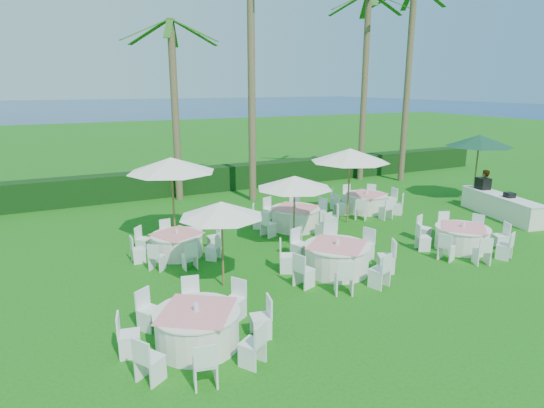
{
  "coord_description": "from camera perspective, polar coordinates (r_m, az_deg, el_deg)",
  "views": [
    {
      "loc": [
        -6.94,
        -9.11,
        5.08
      ],
      "look_at": [
        -0.63,
        3.87,
        1.3
      ],
      "focal_mm": 30.0,
      "sensor_mm": 36.0,
      "label": 1
    }
  ],
  "objects": [
    {
      "name": "buffet_table",
      "position": [
        20.17,
        26.7,
        -0.12
      ],
      "size": [
        1.55,
        3.91,
        1.36
      ],
      "color": "white",
      "rests_on": "ground"
    },
    {
      "name": "banquet_table_b",
      "position": [
        12.89,
        8.12,
        -6.65
      ],
      "size": [
        3.16,
        3.16,
        0.97
      ],
      "color": "white",
      "rests_on": "ground"
    },
    {
      "name": "umbrella_d",
      "position": [
        17.06,
        9.77,
        6.05
      ],
      "size": [
        2.93,
        2.93,
        2.83
      ],
      "color": "brown",
      "rests_on": "ground"
    },
    {
      "name": "ground",
      "position": [
        12.53,
        10.51,
        -9.51
      ],
      "size": [
        120.0,
        120.0,
        0.0
      ],
      "primitive_type": "plane",
      "color": "#145F10",
      "rests_on": "ground"
    },
    {
      "name": "palm_c",
      "position": [
        20.18,
        -2.62,
        17.65
      ],
      "size": [
        4.19,
        4.39,
        11.3
      ],
      "color": "brown",
      "rests_on": "ground"
    },
    {
      "name": "umbrella_c",
      "position": [
        15.22,
        -12.53,
        4.81
      ],
      "size": [
        2.91,
        2.91,
        2.81
      ],
      "color": "brown",
      "rests_on": "ground"
    },
    {
      "name": "banquet_table_d",
      "position": [
        14.28,
        -11.79,
        -4.92
      ],
      "size": [
        2.76,
        2.76,
        0.85
      ],
      "color": "white",
      "rests_on": "ground"
    },
    {
      "name": "banquet_table_f",
      "position": [
        19.2,
        11.73,
        0.23
      ],
      "size": [
        2.96,
        2.96,
        0.91
      ],
      "color": "white",
      "rests_on": "ground"
    },
    {
      "name": "palm_e",
      "position": [
        25.48,
        16.69,
        14.99
      ],
      "size": [
        4.4,
        4.01,
        10.02
      ],
      "color": "brown",
      "rests_on": "ground"
    },
    {
      "name": "umbrella_green",
      "position": [
        22.17,
        24.58,
        7.23
      ],
      "size": [
        2.86,
        2.86,
        2.97
      ],
      "color": "brown",
      "rests_on": "ground"
    },
    {
      "name": "banquet_table_e",
      "position": [
        16.58,
        2.94,
        -1.7
      ],
      "size": [
        3.08,
        3.08,
        0.94
      ],
      "color": "white",
      "rests_on": "ground"
    },
    {
      "name": "hedge",
      "position": [
        22.67,
        -7.59,
        3.15
      ],
      "size": [
        34.0,
        1.0,
        1.2
      ],
      "primitive_type": "cube",
      "color": "black",
      "rests_on": "ground"
    },
    {
      "name": "staff_person",
      "position": [
        21.28,
        24.95,
        1.74
      ],
      "size": [
        0.68,
        0.53,
        1.64
      ],
      "primitive_type": "imported",
      "rotation": [
        0.0,
        0.0,
        3.39
      ],
      "color": "gray",
      "rests_on": "ground"
    },
    {
      "name": "umbrella_b",
      "position": [
        14.4,
        2.84,
        2.75
      ],
      "size": [
        2.45,
        2.45,
        2.31
      ],
      "color": "brown",
      "rests_on": "ground"
    },
    {
      "name": "palm_d",
      "position": [
        25.34,
        11.55,
        14.88
      ],
      "size": [
        4.4,
        4.0,
        9.66
      ],
      "color": "brown",
      "rests_on": "ground"
    },
    {
      "name": "banquet_table_c",
      "position": [
        15.7,
        22.74,
        -3.89
      ],
      "size": [
        2.85,
        2.85,
        0.9
      ],
      "color": "white",
      "rests_on": "ground"
    },
    {
      "name": "ocean",
      "position": [
        111.45,
        -22.77,
        10.96
      ],
      "size": [
        260.0,
        260.0,
        0.0
      ],
      "primitive_type": "plane",
      "color": "#081E55",
      "rests_on": "ground"
    },
    {
      "name": "palm_b",
      "position": [
        20.74,
        -12.12,
        12.32
      ],
      "size": [
        4.36,
        4.26,
        7.8
      ],
      "color": "brown",
      "rests_on": "ground"
    },
    {
      "name": "umbrella_a",
      "position": [
        11.41,
        -6.38,
        -0.68
      ],
      "size": [
        2.16,
        2.16,
        2.28
      ],
      "color": "brown",
      "rests_on": "ground"
    },
    {
      "name": "banquet_table_a",
      "position": [
        9.52,
        -9.36,
        -15.0
      ],
      "size": [
        3.04,
        3.04,
        0.92
      ],
      "color": "white",
      "rests_on": "ground"
    }
  ]
}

